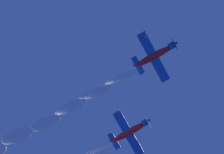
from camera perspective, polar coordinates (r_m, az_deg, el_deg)
name	(u,v)px	position (r m, az deg, el deg)	size (l,w,h in m)	color
airplane_lead	(156,55)	(64.11, 5.79, 2.90)	(7.06, 6.77, 3.17)	red
airplane_left_wingman	(130,131)	(69.02, 2.45, -7.19)	(7.08, 6.75, 3.29)	red
smoke_trail_lead	(18,137)	(67.58, -12.34, -7.80)	(20.94, 26.72, 7.32)	white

